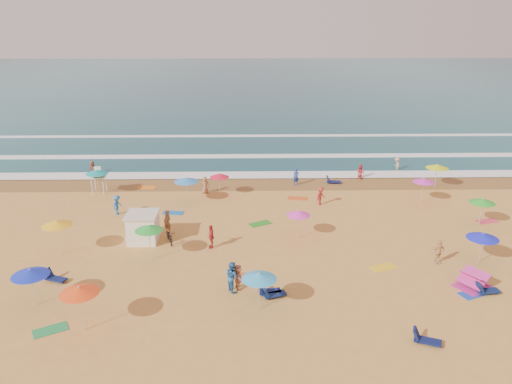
{
  "coord_description": "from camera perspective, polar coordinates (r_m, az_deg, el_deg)",
  "views": [
    {
      "loc": [
        0.66,
        -32.58,
        15.32
      ],
      "look_at": [
        1.38,
        6.0,
        1.5
      ],
      "focal_mm": 35.0,
      "sensor_mm": 36.0,
      "label": 1
    }
  ],
  "objects": [
    {
      "name": "ocean",
      "position": [
        117.58,
        -1.41,
        12.21
      ],
      "size": [
        220.0,
        140.0,
        0.18
      ],
      "primitive_type": "cube",
      "color": "#0C4756",
      "rests_on": "ground"
    },
    {
      "name": "bicycle",
      "position": [
        35.9,
        -9.84,
        -5.03
      ],
      "size": [
        1.16,
        1.91,
        0.95
      ],
      "primitive_type": "imported",
      "rotation": [
        0.0,
        0.0,
        0.32
      ],
      "color": "black",
      "rests_on": "ground"
    },
    {
      "name": "cabana",
      "position": [
        36.3,
        -12.79,
        -4.05
      ],
      "size": [
        2.0,
        2.0,
        2.0
      ],
      "primitive_type": "cube",
      "color": "white",
      "rests_on": "ground"
    },
    {
      "name": "beachgoers",
      "position": [
        38.12,
        -4.77,
        -2.79
      ],
      "size": [
        41.64,
        28.8,
        2.1
      ],
      "color": "tan",
      "rests_on": "ground"
    },
    {
      "name": "loungers",
      "position": [
        33.88,
        14.36,
        -7.53
      ],
      "size": [
        38.34,
        25.51,
        0.34
      ],
      "color": "#101A50",
      "rests_on": "ground"
    },
    {
      "name": "surf_foam",
      "position": [
        56.01,
        -1.71,
        3.93
      ],
      "size": [
        200.0,
        18.7,
        0.05
      ],
      "color": "white",
      "rests_on": "ground"
    },
    {
      "name": "ground",
      "position": [
        36.01,
        -2.02,
        -5.49
      ],
      "size": [
        220.0,
        220.0,
        0.0
      ],
      "primitive_type": "plane",
      "color": "gold",
      "rests_on": "ground"
    },
    {
      "name": "beach_umbrellas",
      "position": [
        35.01,
        -2.27,
        -2.5
      ],
      "size": [
        52.44,
        27.19,
        0.79
      ],
      "color": "#182CCE",
      "rests_on": "ground"
    },
    {
      "name": "towels",
      "position": [
        35.7,
        -2.43,
        -5.69
      ],
      "size": [
        49.92,
        23.63,
        0.03
      ],
      "color": "red",
      "rests_on": "ground"
    },
    {
      "name": "wet_sand",
      "position": [
        47.61,
        -1.8,
        0.93
      ],
      "size": [
        220.0,
        220.0,
        0.0
      ],
      "primitive_type": "plane",
      "color": "olive",
      "rests_on": "ground"
    },
    {
      "name": "cabana_roof",
      "position": [
        35.89,
        -12.92,
        -2.5
      ],
      "size": [
        2.2,
        2.2,
        0.12
      ],
      "primitive_type": "cube",
      "color": "silver",
      "rests_on": "cabana"
    },
    {
      "name": "lifeguard_stand",
      "position": [
        47.04,
        -17.52,
        1.1
      ],
      "size": [
        1.2,
        1.2,
        2.1
      ],
      "primitive_type": null,
      "color": "white",
      "rests_on": "ground"
    }
  ]
}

